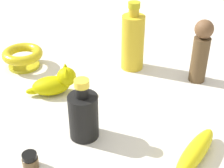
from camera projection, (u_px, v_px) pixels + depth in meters
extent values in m
plane|color=silver|center=(112.00, 96.00, 0.99)|extent=(2.00, 2.00, 0.00)
cylinder|color=black|center=(84.00, 117.00, 0.81)|extent=(0.07, 0.07, 0.12)
cylinder|color=black|center=(82.00, 92.00, 0.77)|extent=(0.03, 0.03, 0.03)
cylinder|color=yellow|center=(82.00, 83.00, 0.76)|extent=(0.04, 0.04, 0.02)
ellipsoid|color=#B8B305|center=(51.00, 86.00, 0.98)|extent=(0.09, 0.12, 0.05)
sphere|color=#B8B305|center=(67.00, 77.00, 0.98)|extent=(0.06, 0.06, 0.06)
cone|color=#B8B305|center=(65.00, 67.00, 0.98)|extent=(0.03, 0.03, 0.03)
cone|color=#B8B305|center=(67.00, 72.00, 0.95)|extent=(0.03, 0.03, 0.03)
ellipsoid|color=#B8B305|center=(34.00, 91.00, 0.98)|extent=(0.03, 0.05, 0.02)
ellipsoid|color=yellow|center=(195.00, 152.00, 0.76)|extent=(0.17, 0.15, 0.04)
cylinder|color=brown|center=(199.00, 60.00, 1.02)|extent=(0.07, 0.07, 0.15)
sphere|color=brown|center=(204.00, 29.00, 0.97)|extent=(0.06, 0.06, 0.06)
cylinder|color=gold|center=(24.00, 65.00, 1.13)|extent=(0.10, 0.10, 0.01)
torus|color=gold|center=(22.00, 54.00, 1.11)|extent=(0.13, 0.13, 0.03)
cylinder|color=brown|center=(31.00, 162.00, 0.74)|extent=(0.04, 0.04, 0.03)
cylinder|color=#B49819|center=(30.00, 159.00, 0.74)|extent=(0.03, 0.03, 0.00)
cylinder|color=black|center=(29.00, 156.00, 0.73)|extent=(0.03, 0.03, 0.01)
cylinder|color=gold|center=(133.00, 43.00, 1.09)|extent=(0.07, 0.07, 0.18)
cylinder|color=gold|center=(134.00, 12.00, 1.03)|extent=(0.03, 0.03, 0.03)
cylinder|color=gold|center=(134.00, 5.00, 1.02)|extent=(0.04, 0.04, 0.02)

